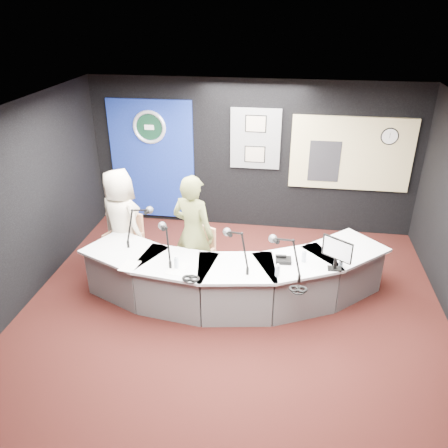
# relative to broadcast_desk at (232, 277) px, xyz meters

# --- Properties ---
(ground) EXTENTS (6.00, 6.00, 0.00)m
(ground) POSITION_rel_broadcast_desk_xyz_m (0.05, -0.55, -0.38)
(ground) COLOR black
(ground) RESTS_ON ground
(ceiling) EXTENTS (6.00, 6.00, 0.02)m
(ceiling) POSITION_rel_broadcast_desk_xyz_m (0.05, -0.55, 2.42)
(ceiling) COLOR silver
(ceiling) RESTS_ON ground
(wall_back) EXTENTS (6.00, 0.02, 2.80)m
(wall_back) POSITION_rel_broadcast_desk_xyz_m (0.05, 2.45, 1.02)
(wall_back) COLOR black
(wall_back) RESTS_ON ground
(wall_front) EXTENTS (6.00, 0.02, 2.80)m
(wall_front) POSITION_rel_broadcast_desk_xyz_m (0.05, -3.55, 1.02)
(wall_front) COLOR black
(wall_front) RESTS_ON ground
(wall_left) EXTENTS (0.02, 6.00, 2.80)m
(wall_left) POSITION_rel_broadcast_desk_xyz_m (-2.95, -0.55, 1.02)
(wall_left) COLOR black
(wall_left) RESTS_ON ground
(broadcast_desk) EXTENTS (4.50, 1.90, 0.75)m
(broadcast_desk) POSITION_rel_broadcast_desk_xyz_m (0.00, 0.00, 0.00)
(broadcast_desk) COLOR silver
(broadcast_desk) RESTS_ON ground
(backdrop_panel) EXTENTS (1.60, 0.05, 2.30)m
(backdrop_panel) POSITION_rel_broadcast_desk_xyz_m (-1.85, 2.42, 0.88)
(backdrop_panel) COLOR navy
(backdrop_panel) RESTS_ON wall_back
(agency_seal) EXTENTS (0.63, 0.07, 0.63)m
(agency_seal) POSITION_rel_broadcast_desk_xyz_m (-1.85, 2.38, 1.52)
(agency_seal) COLOR silver
(agency_seal) RESTS_ON backdrop_panel
(seal_center) EXTENTS (0.48, 0.01, 0.48)m
(seal_center) POSITION_rel_broadcast_desk_xyz_m (-1.85, 2.38, 1.52)
(seal_center) COLOR black
(seal_center) RESTS_ON backdrop_panel
(pinboard) EXTENTS (0.90, 0.04, 1.10)m
(pinboard) POSITION_rel_broadcast_desk_xyz_m (0.10, 2.42, 1.38)
(pinboard) COLOR slate
(pinboard) RESTS_ON wall_back
(framed_photo_upper) EXTENTS (0.34, 0.02, 0.27)m
(framed_photo_upper) POSITION_rel_broadcast_desk_xyz_m (0.10, 2.39, 1.65)
(framed_photo_upper) COLOR gray
(framed_photo_upper) RESTS_ON pinboard
(framed_photo_lower) EXTENTS (0.34, 0.02, 0.27)m
(framed_photo_lower) POSITION_rel_broadcast_desk_xyz_m (0.10, 2.39, 1.09)
(framed_photo_lower) COLOR gray
(framed_photo_lower) RESTS_ON pinboard
(booth_window_frame) EXTENTS (2.12, 0.06, 1.32)m
(booth_window_frame) POSITION_rel_broadcast_desk_xyz_m (1.80, 2.42, 1.18)
(booth_window_frame) COLOR #CDBA80
(booth_window_frame) RESTS_ON wall_back
(booth_glow) EXTENTS (2.00, 0.02, 1.20)m
(booth_glow) POSITION_rel_broadcast_desk_xyz_m (1.80, 2.41, 1.18)
(booth_glow) COLOR beige
(booth_glow) RESTS_ON booth_window_frame
(equipment_rack) EXTENTS (0.55, 0.02, 0.75)m
(equipment_rack) POSITION_rel_broadcast_desk_xyz_m (1.35, 2.39, 1.03)
(equipment_rack) COLOR black
(equipment_rack) RESTS_ON booth_window_frame
(wall_clock) EXTENTS (0.28, 0.01, 0.28)m
(wall_clock) POSITION_rel_broadcast_desk_xyz_m (2.40, 2.39, 1.52)
(wall_clock) COLOR white
(wall_clock) RESTS_ON booth_window_frame
(armchair_left) EXTENTS (0.78, 0.78, 1.06)m
(armchair_left) POSITION_rel_broadcast_desk_xyz_m (-1.83, 0.55, 0.15)
(armchair_left) COLOR tan
(armchair_left) RESTS_ON ground
(armchair_right) EXTENTS (0.67, 0.67, 0.88)m
(armchair_right) POSITION_rel_broadcast_desk_xyz_m (-0.61, 0.25, 0.07)
(armchair_right) COLOR tan
(armchair_right) RESTS_ON ground
(draped_jacket) EXTENTS (0.50, 0.29, 0.70)m
(draped_jacket) POSITION_rel_broadcast_desk_xyz_m (-1.95, 0.78, 0.24)
(draped_jacket) COLOR slate
(draped_jacket) RESTS_ON armchair_left
(person_man) EXTENTS (1.01, 0.92, 1.73)m
(person_man) POSITION_rel_broadcast_desk_xyz_m (-1.83, 0.55, 0.49)
(person_man) COLOR beige
(person_man) RESTS_ON ground
(person_woman) EXTENTS (0.77, 0.63, 1.82)m
(person_woman) POSITION_rel_broadcast_desk_xyz_m (-0.61, 0.25, 0.54)
(person_woman) COLOR brown
(person_woman) RESTS_ON ground
(computer_monitor) EXTENTS (0.34, 0.25, 0.27)m
(computer_monitor) POSITION_rel_broadcast_desk_xyz_m (1.42, -0.18, 0.70)
(computer_monitor) COLOR black
(computer_monitor) RESTS_ON broadcast_desk
(desk_phone) EXTENTS (0.22, 0.18, 0.05)m
(desk_phone) POSITION_rel_broadcast_desk_xyz_m (0.73, -0.09, 0.40)
(desk_phone) COLOR black
(desk_phone) RESTS_ON broadcast_desk
(headphones_near) EXTENTS (0.22, 0.22, 0.04)m
(headphones_near) POSITION_rel_broadcast_desk_xyz_m (0.94, -0.75, 0.39)
(headphones_near) COLOR black
(headphones_near) RESTS_ON broadcast_desk
(headphones_far) EXTENTS (0.22, 0.22, 0.04)m
(headphones_far) POSITION_rel_broadcast_desk_xyz_m (-0.44, -0.71, 0.39)
(headphones_far) COLOR black
(headphones_far) RESTS_ON broadcast_desk
(paper_stack) EXTENTS (0.25, 0.33, 0.00)m
(paper_stack) POSITION_rel_broadcast_desk_xyz_m (-1.34, -0.51, 0.38)
(paper_stack) COLOR white
(paper_stack) RESTS_ON broadcast_desk
(notepad) EXTENTS (0.28, 0.37, 0.00)m
(notepad) POSITION_rel_broadcast_desk_xyz_m (-0.68, -0.48, 0.38)
(notepad) COLOR white
(notepad) RESTS_ON broadcast_desk
(boom_mic_a) EXTENTS (0.29, 0.72, 0.60)m
(boom_mic_a) POSITION_rel_broadcast_desk_xyz_m (-1.44, 0.28, 0.68)
(boom_mic_a) COLOR black
(boom_mic_a) RESTS_ON broadcast_desk
(boom_mic_b) EXTENTS (0.37, 0.69, 0.60)m
(boom_mic_b) POSITION_rel_broadcast_desk_xyz_m (-0.90, -0.20, 0.68)
(boom_mic_b) COLOR black
(boom_mic_b) RESTS_ON broadcast_desk
(boom_mic_c) EXTENTS (0.47, 0.63, 0.60)m
(boom_mic_c) POSITION_rel_broadcast_desk_xyz_m (0.10, -0.22, 0.68)
(boom_mic_c) COLOR black
(boom_mic_c) RESTS_ON broadcast_desk
(boom_mic_d) EXTENTS (0.50, 0.61, 0.60)m
(boom_mic_d) POSITION_rel_broadcast_desk_xyz_m (0.76, -0.32, 0.68)
(boom_mic_d) COLOR black
(boom_mic_d) RESTS_ON broadcast_desk
(water_bottles) EXTENTS (2.26, 0.47, 0.18)m
(water_bottles) POSITION_rel_broadcast_desk_xyz_m (0.41, -0.25, 0.46)
(water_bottles) COLOR silver
(water_bottles) RESTS_ON broadcast_desk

